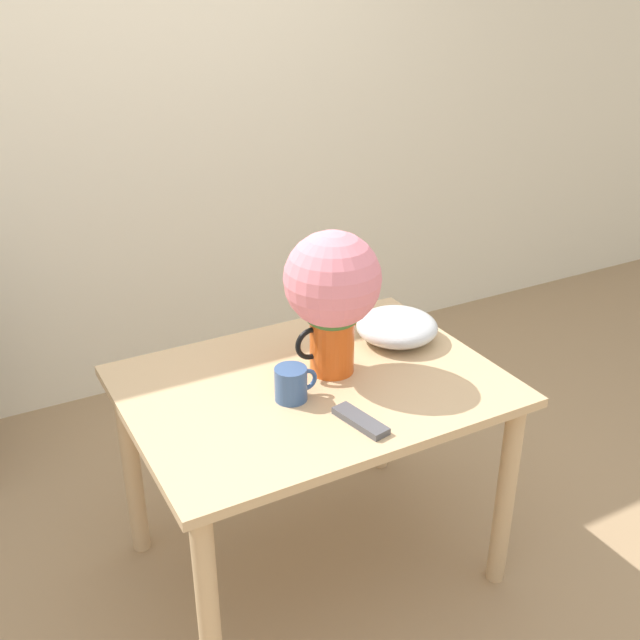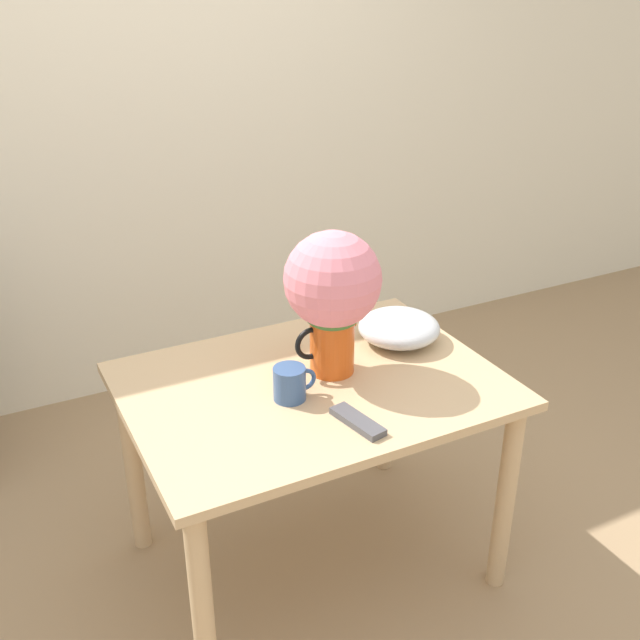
% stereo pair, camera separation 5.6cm
% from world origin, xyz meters
% --- Properties ---
extents(ground_plane, '(12.00, 12.00, 0.00)m').
position_xyz_m(ground_plane, '(0.00, 0.00, 0.00)').
color(ground_plane, '#9E7F5B').
extents(wall_back, '(8.00, 0.05, 2.60)m').
position_xyz_m(wall_back, '(0.00, 1.64, 1.30)').
color(wall_back, '#EDE5CC').
rests_on(wall_back, ground_plane).
extents(table, '(1.12, 0.83, 0.72)m').
position_xyz_m(table, '(0.00, 0.15, 0.61)').
color(table, tan).
rests_on(table, ground_plane).
extents(flower_vase, '(0.29, 0.29, 0.46)m').
position_xyz_m(flower_vase, '(0.08, 0.18, 0.99)').
color(flower_vase, '#E05619').
rests_on(flower_vase, table).
extents(coffee_mug, '(0.13, 0.10, 0.10)m').
position_xyz_m(coffee_mug, '(-0.10, 0.09, 0.77)').
color(coffee_mug, '#385689').
rests_on(coffee_mug, table).
extents(white_bowl, '(0.27, 0.27, 0.10)m').
position_xyz_m(white_bowl, '(0.38, 0.26, 0.77)').
color(white_bowl, silver).
rests_on(white_bowl, table).
extents(remote_control, '(0.09, 0.19, 0.02)m').
position_xyz_m(remote_control, '(0.01, -0.12, 0.73)').
color(remote_control, '#4C4C51').
rests_on(remote_control, table).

